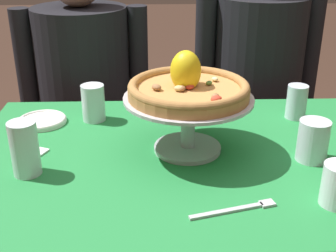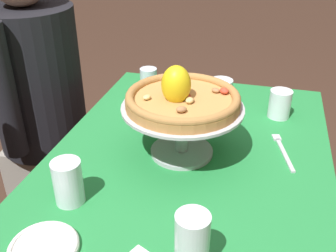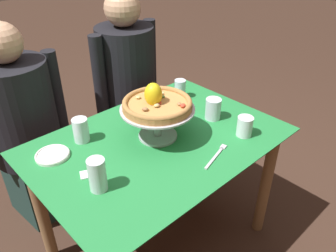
{
  "view_description": "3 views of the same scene",
  "coord_description": "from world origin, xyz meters",
  "views": [
    {
      "loc": [
        -0.07,
        -1.06,
        1.27
      ],
      "look_at": [
        -0.03,
        0.04,
        0.78
      ],
      "focal_mm": 47.65,
      "sensor_mm": 36.0,
      "label": 1
    },
    {
      "loc": [
        -0.92,
        -0.18,
        1.35
      ],
      "look_at": [
        0.04,
        0.07,
        0.78
      ],
      "focal_mm": 41.78,
      "sensor_mm": 36.0,
      "label": 2
    },
    {
      "loc": [
        -0.86,
        -0.98,
        1.61
      ],
      "look_at": [
        0.05,
        -0.01,
        0.77
      ],
      "focal_mm": 36.28,
      "sensor_mm": 36.0,
      "label": 3
    }
  ],
  "objects": [
    {
      "name": "water_glass_front_right",
      "position": [
        0.33,
        -0.25,
        0.75
      ],
      "size": [
        0.07,
        0.07,
        0.1
      ],
      "color": "white",
      "rests_on": "dining_table"
    },
    {
      "name": "dining_table",
      "position": [
        0.0,
        0.0,
        0.6
      ],
      "size": [
        1.15,
        0.8,
        0.71
      ],
      "color": "olive",
      "rests_on": "ground"
    },
    {
      "name": "sugar_packet",
      "position": [
        -0.38,
        0.02,
        0.71
      ],
      "size": [
        0.05,
        0.06,
        0.0
      ],
      "primitive_type": "cube",
      "rotation": [
        0.0,
        0.0,
        1.14
      ],
      "color": "white",
      "rests_on": "dining_table"
    },
    {
      "name": "diner_left",
      "position": [
        -0.36,
        0.71,
        0.59
      ],
      "size": [
        0.53,
        0.41,
        1.18
      ],
      "color": "#1E3833",
      "rests_on": "ground"
    },
    {
      "name": "pizza",
      "position": [
        0.02,
        0.03,
        0.89
      ],
      "size": [
        0.31,
        0.31,
        0.12
      ],
      "color": "#BC8447",
      "rests_on": "pizza_stand"
    },
    {
      "name": "water_glass_back_left",
      "position": [
        -0.26,
        0.24,
        0.76
      ],
      "size": [
        0.07,
        0.07,
        0.11
      ],
      "color": "silver",
      "rests_on": "dining_table"
    },
    {
      "name": "pizza_stand",
      "position": [
        0.02,
        0.02,
        0.81
      ],
      "size": [
        0.34,
        0.34,
        0.15
      ],
      "color": "#B7B7C1",
      "rests_on": "dining_table"
    },
    {
      "name": "dinner_fork",
      "position": [
        0.11,
        -0.26,
        0.71
      ],
      "size": [
        0.2,
        0.07,
        0.01
      ],
      "color": "#B7B7C1",
      "rests_on": "dining_table"
    },
    {
      "name": "water_glass_back_right",
      "position": [
        0.38,
        0.24,
        0.76
      ],
      "size": [
        0.06,
        0.06,
        0.11
      ],
      "color": "silver",
      "rests_on": "dining_table"
    },
    {
      "name": "water_glass_side_right",
      "position": [
        0.34,
        -0.04,
        0.76
      ],
      "size": [
        0.08,
        0.08,
        0.11
      ],
      "color": "silver",
      "rests_on": "dining_table"
    },
    {
      "name": "side_plate",
      "position": [
        -0.42,
        0.22,
        0.72
      ],
      "size": [
        0.15,
        0.15,
        0.02
      ],
      "color": "white",
      "rests_on": "dining_table"
    },
    {
      "name": "water_glass_side_left",
      "position": [
        -0.38,
        -0.09,
        0.77
      ],
      "size": [
        0.07,
        0.07,
        0.14
      ],
      "color": "silver",
      "rests_on": "dining_table"
    },
    {
      "name": "diner_right",
      "position": [
        0.36,
        0.71,
        0.61
      ],
      "size": [
        0.52,
        0.4,
        1.24
      ],
      "color": "gray",
      "rests_on": "ground"
    },
    {
      "name": "ground_plane",
      "position": [
        0.0,
        0.0,
        0.0
      ],
      "size": [
        14.0,
        14.0,
        0.0
      ],
      "primitive_type": "plane",
      "color": "#3D281E"
    }
  ]
}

